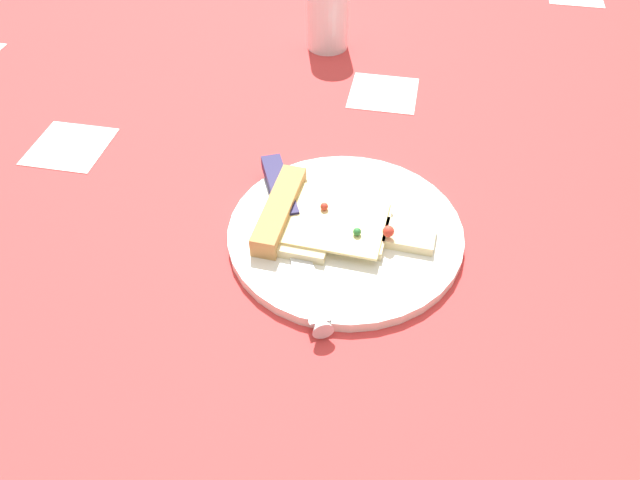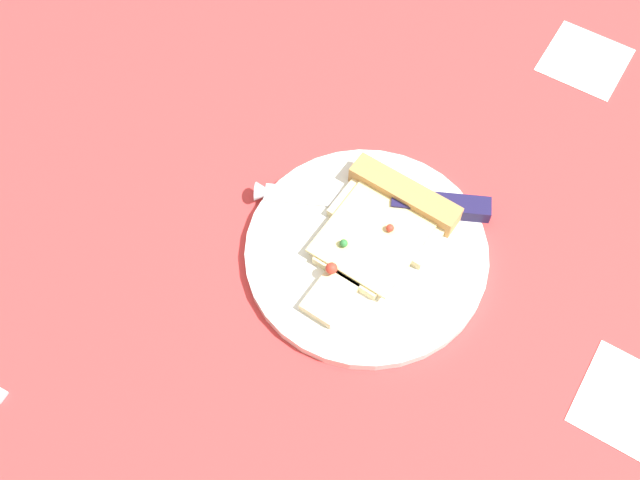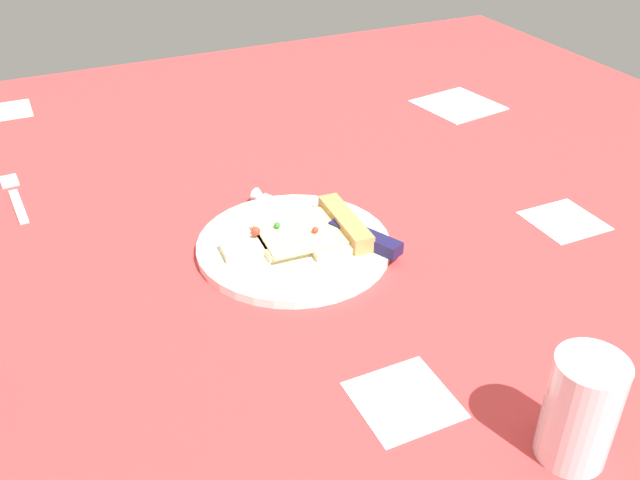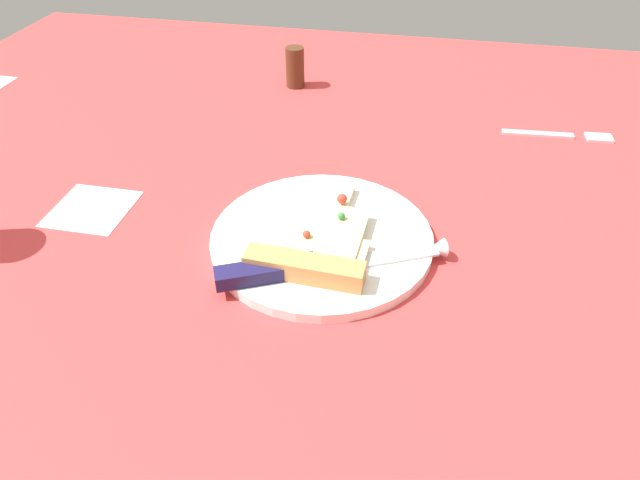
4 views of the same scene
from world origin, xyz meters
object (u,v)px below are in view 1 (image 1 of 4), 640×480
object	(u,v)px
drinking_glass	(329,13)
pizza_slice	(321,219)
plate	(345,233)
knife	(288,218)

from	to	relation	value
drinking_glass	pizza_slice	bearing A→B (deg)	-81.05
plate	knife	size ratio (longest dim) A/B	1.07
knife	drinking_glass	bearing A→B (deg)	-110.99
knife	drinking_glass	size ratio (longest dim) A/B	2.16
pizza_slice	drinking_glass	size ratio (longest dim) A/B	1.70
plate	pizza_slice	bearing A→B (deg)	177.18
plate	knife	bearing A→B (deg)	-178.93
plate	knife	xyz separation A→B (cm)	(-5.97, -0.11, 1.19)
pizza_slice	knife	distance (cm)	3.38
pizza_slice	drinking_glass	bearing A→B (deg)	-168.00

